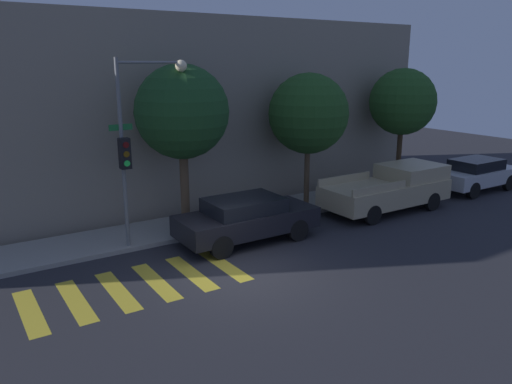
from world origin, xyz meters
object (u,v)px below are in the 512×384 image
traffic_light_pole (137,131)px  tree_near_corner (182,112)px  sedan_middle (476,174)px  tree_midblock (308,114)px  tree_far_end (403,102)px  sedan_near_corner (246,218)px  pickup_truck (391,188)px

traffic_light_pole → tree_near_corner: traffic_light_pole is taller
sedan_middle → tree_midblock: tree_midblock is taller
tree_near_corner → tree_far_end: 10.57m
tree_near_corner → traffic_light_pole: bearing=-153.9°
traffic_light_pole → sedan_near_corner: bearing=-23.1°
sedan_middle → tree_midblock: size_ratio=0.80×
sedan_near_corner → tree_far_end: bearing=13.1°
sedan_near_corner → sedan_middle: 12.12m
tree_near_corner → tree_far_end: (10.57, 0.00, -0.10)m
traffic_light_pole → tree_near_corner: bearing=26.1°
pickup_truck → tree_near_corner: tree_near_corner is taller
sedan_near_corner → tree_midblock: size_ratio=0.87×
pickup_truck → tree_far_end: (2.84, 2.19, 3.04)m
tree_near_corner → tree_midblock: (5.30, 0.00, -0.33)m
pickup_truck → sedan_near_corner: bearing=180.0°
traffic_light_pole → pickup_truck: size_ratio=1.10×
tree_midblock → sedan_middle: bearing=-15.4°
sedan_middle → sedan_near_corner: bearing=-180.0°
traffic_light_pole → pickup_truck: traffic_light_pole is taller
tree_near_corner → tree_midblock: tree_near_corner is taller
sedan_near_corner → tree_far_end: 10.20m
tree_near_corner → sedan_near_corner: bearing=-63.1°
sedan_near_corner → pickup_truck: 6.62m
traffic_light_pole → sedan_near_corner: traffic_light_pole is taller
sedan_near_corner → tree_near_corner: 4.07m
tree_midblock → tree_far_end: bearing=0.0°
sedan_near_corner → sedan_middle: sedan_near_corner is taller
sedan_near_corner → pickup_truck: bearing=0.0°
traffic_light_pole → pickup_truck: (9.61, -1.27, -2.78)m
traffic_light_pole → tree_midblock: traffic_light_pole is taller
traffic_light_pole → sedan_middle: bearing=-4.8°
traffic_light_pole → sedan_middle: 15.43m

